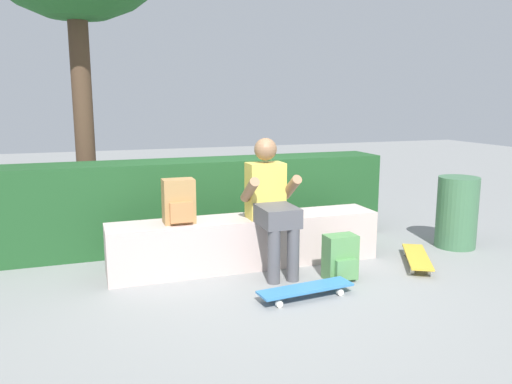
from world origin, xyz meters
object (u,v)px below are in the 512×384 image
Objects in this scene: bench_main at (246,241)px; skateboard_beside_bench at (417,257)px; skateboard_near_person at (306,289)px; backpack_on_ground at (341,258)px; backpack_on_bench at (179,202)px; trash_bin at (457,212)px; person_skater at (271,200)px.

skateboard_beside_bench is at bearing -18.46° from bench_main.
skateboard_near_person is 0.57m from backpack_on_ground.
bench_main is 6.47× the size of backpack_on_bench.
bench_main is 3.40× the size of trash_bin.
skateboard_near_person is at bearing -47.55° from backpack_on_bench.
backpack_on_ground is (0.67, -0.63, -0.04)m from bench_main.
trash_bin is at bearing 26.18° from skateboard_beside_bench.
backpack_on_ground is (0.50, -0.41, -0.47)m from person_skater.
backpack_on_bench reaches higher than backpack_on_ground.
bench_main is 0.77m from backpack_on_bench.
person_skater reaches higher than skateboard_near_person.
backpack_on_ground is at bearing 32.10° from skateboard_near_person.
person_skater is at bearing 140.46° from backpack_on_ground.
backpack_on_ground is at bearing -173.11° from skateboard_beside_bench.
person_skater is 3.06× the size of backpack_on_bench.
trash_bin is (0.76, 0.37, 0.31)m from skateboard_beside_bench.
backpack_on_bench reaches higher than bench_main.
trash_bin reaches higher than bench_main.
person_skater reaches higher than backpack_on_ground.
bench_main is at bearing 0.85° from backpack_on_bench.
backpack_on_ground is 1.73m from trash_bin.
backpack_on_bench is at bearing 177.36° from trash_bin.
skateboard_near_person and skateboard_beside_bench have the same top height.
skateboard_beside_bench is 2.33m from backpack_on_bench.
bench_main is at bearing 161.54° from skateboard_beside_bench.
skateboard_beside_bench is 1.99× the size of backpack_on_ground.
bench_main is 0.96m from skateboard_near_person.
backpack_on_ground is at bearing -163.73° from trash_bin.
backpack_on_ground is at bearing -39.54° from person_skater.
person_skater is 0.83m from backpack_on_bench.
backpack_on_bench reaches higher than skateboard_beside_bench.
skateboard_near_person is at bearing -163.52° from skateboard_beside_bench.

